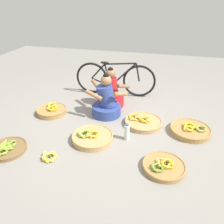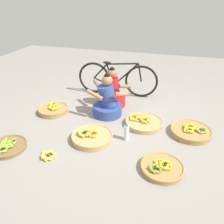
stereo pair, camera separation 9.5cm
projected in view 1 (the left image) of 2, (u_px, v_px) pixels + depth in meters
ground_plane at (115, 124)px, 3.75m from camera, size 10.00×10.00×0.00m
vendor_woman_front at (106, 102)px, 3.93m from camera, size 0.69×0.52×0.79m
vendor_woman_behind at (111, 94)px, 4.27m from camera, size 0.75×0.53×0.77m
bicycle_leaning at (115, 79)px, 4.66m from camera, size 1.70×0.16×0.73m
banana_basket_back_center at (164, 166)px, 2.80m from camera, size 0.55×0.55×0.13m
banana_basket_back_right at (190, 130)px, 3.51m from camera, size 0.64×0.64×0.16m
banana_basket_near_vendor at (52, 110)px, 4.06m from camera, size 0.54×0.54×0.17m
banana_basket_back_left at (143, 122)px, 3.73m from camera, size 0.63×0.63×0.15m
banana_basket_front_left at (92, 137)px, 3.33m from camera, size 0.63×0.63×0.17m
banana_basket_mid_left at (7, 148)px, 3.11m from camera, size 0.53×0.53×0.13m
loose_bananas_front_center at (49, 157)px, 2.97m from camera, size 0.24×0.24×0.10m
water_bottle at (127, 132)px, 3.31m from camera, size 0.08×0.08×0.27m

